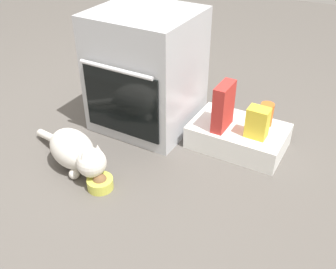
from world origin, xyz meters
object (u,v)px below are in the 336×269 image
(pantry_cabinet, at_px, (238,136))
(sauce_jar, at_px, (266,114))
(food_bowl, at_px, (100,183))
(cereal_box, at_px, (223,107))
(snack_bag, at_px, (257,123))
(oven, at_px, (146,71))
(cat, at_px, (76,152))

(pantry_cabinet, bearing_deg, sauce_jar, 35.88)
(food_bowl, height_order, sauce_jar, sauce_jar)
(sauce_jar, bearing_deg, cereal_box, -143.98)
(cereal_box, height_order, snack_bag, cereal_box)
(food_bowl, relative_size, sauce_jar, 1.00)
(pantry_cabinet, relative_size, cereal_box, 2.00)
(oven, relative_size, cereal_box, 2.66)
(oven, height_order, sauce_jar, oven)
(cat, height_order, snack_bag, snack_bag)
(oven, height_order, pantry_cabinet, oven)
(snack_bag, bearing_deg, cereal_box, -177.45)
(food_bowl, xyz_separation_m, snack_bag, (0.61, 0.67, 0.20))
(pantry_cabinet, bearing_deg, cat, -136.53)
(oven, distance_m, food_bowl, 0.78)
(food_bowl, bearing_deg, cat, 162.63)
(pantry_cabinet, xyz_separation_m, cat, (-0.70, -0.66, 0.05))
(pantry_cabinet, relative_size, cat, 0.84)
(pantry_cabinet, height_order, cereal_box, cereal_box)
(cat, bearing_deg, food_bowl, -0.00)
(pantry_cabinet, distance_m, cereal_box, 0.24)
(oven, xyz_separation_m, snack_bag, (0.74, -0.02, -0.14))
(food_bowl, bearing_deg, oven, 100.97)
(oven, relative_size, cat, 1.12)
(oven, distance_m, sauce_jar, 0.78)
(pantry_cabinet, relative_size, sauce_jar, 4.00)
(food_bowl, xyz_separation_m, sauce_jar, (0.62, 0.82, 0.18))
(pantry_cabinet, height_order, cat, cat)
(pantry_cabinet, relative_size, food_bowl, 4.01)
(cat, height_order, cereal_box, cereal_box)
(pantry_cabinet, xyz_separation_m, snack_bag, (0.12, -0.05, 0.16))
(pantry_cabinet, bearing_deg, snack_bag, -24.33)
(pantry_cabinet, distance_m, cat, 0.96)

